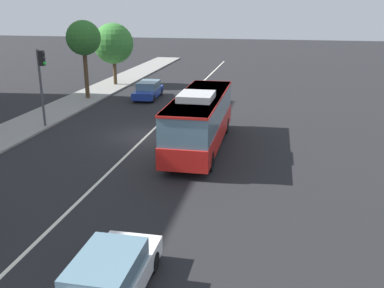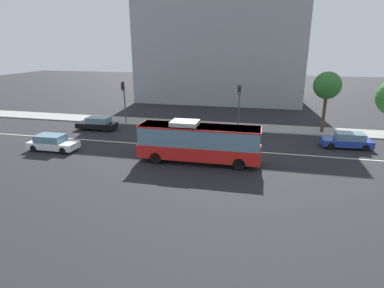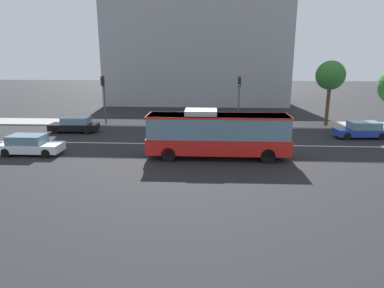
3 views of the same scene
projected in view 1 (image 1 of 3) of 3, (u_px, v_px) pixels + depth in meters
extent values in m
plane|color=black|center=(147.00, 135.00, 27.69)|extent=(160.00, 160.00, 0.00)
cube|color=gray|center=(22.00, 127.00, 29.31)|extent=(80.00, 3.57, 0.14)
cube|color=silver|center=(147.00, 135.00, 27.69)|extent=(76.00, 0.16, 0.01)
cube|color=red|center=(200.00, 132.00, 24.98)|extent=(10.02, 2.59, 1.10)
cube|color=slate|center=(200.00, 109.00, 24.57)|extent=(9.82, 2.51, 1.58)
cube|color=red|center=(200.00, 97.00, 24.34)|extent=(9.92, 2.56, 0.12)
cube|color=#B2B2B2|center=(196.00, 97.00, 23.15)|extent=(2.22, 1.82, 0.36)
cylinder|color=black|center=(192.00, 124.00, 28.50)|extent=(1.00, 0.31, 1.00)
cylinder|color=black|center=(226.00, 125.00, 28.10)|extent=(1.00, 0.31, 1.00)
cylinder|color=black|center=(167.00, 158.00, 22.15)|extent=(1.00, 0.31, 1.00)
cylinder|color=black|center=(210.00, 161.00, 21.75)|extent=(1.00, 0.31, 1.00)
cube|color=white|center=(111.00, 282.00, 12.28)|extent=(4.50, 1.80, 0.60)
cube|color=slate|center=(106.00, 268.00, 11.86)|extent=(2.52, 1.66, 0.64)
cylinder|color=black|center=(105.00, 256.00, 13.89)|extent=(0.64, 0.22, 0.64)
cylinder|color=black|center=(153.00, 262.00, 13.59)|extent=(0.64, 0.22, 0.64)
cube|color=#1E3899|center=(148.00, 92.00, 38.39)|extent=(4.58, 2.01, 0.60)
cube|color=slate|center=(149.00, 85.00, 38.43)|extent=(2.59, 1.77, 0.64)
cylinder|color=black|center=(153.00, 98.00, 36.92)|extent=(0.65, 0.25, 0.64)
cylinder|color=black|center=(135.00, 98.00, 37.15)|extent=(0.65, 0.25, 0.64)
cylinder|color=black|center=(161.00, 92.00, 39.74)|extent=(0.65, 0.25, 0.64)
cylinder|color=black|center=(144.00, 91.00, 39.97)|extent=(0.65, 0.25, 0.64)
cylinder|color=#47474C|center=(41.00, 90.00, 28.64)|extent=(0.16, 0.16, 5.20)
cube|color=black|center=(42.00, 58.00, 27.94)|extent=(0.34, 0.30, 0.96)
sphere|color=#2D2D2D|center=(43.00, 53.00, 27.80)|extent=(0.22, 0.22, 0.22)
sphere|color=#2D2D2D|center=(44.00, 58.00, 27.90)|extent=(0.22, 0.22, 0.22)
sphere|color=#1ED838|center=(44.00, 63.00, 28.00)|extent=(0.22, 0.22, 0.22)
cylinder|color=#4C3823|center=(86.00, 76.00, 37.53)|extent=(0.36, 0.36, 4.16)
sphere|color=#2D6B28|center=(83.00, 38.00, 36.56)|extent=(2.91, 2.91, 2.91)
cylinder|color=#4C3823|center=(115.00, 72.00, 44.13)|extent=(0.36, 0.36, 2.72)
sphere|color=#387F33|center=(113.00, 43.00, 43.26)|extent=(3.97, 3.97, 3.97)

